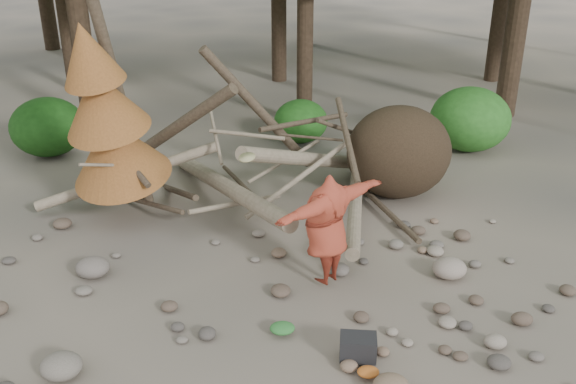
{
  "coord_description": "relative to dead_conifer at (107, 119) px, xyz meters",
  "views": [
    {
      "loc": [
        -0.4,
        -8.12,
        5.77
      ],
      "look_at": [
        0.12,
        1.5,
        1.4
      ],
      "focal_mm": 40.0,
      "sensor_mm": 36.0,
      "label": 1
    }
  ],
  "objects": [
    {
      "name": "boulder_mid_right",
      "position": [
        5.92,
        -2.41,
        -1.94
      ],
      "size": [
        0.57,
        0.51,
        0.34
      ],
      "primitive_type": "ellipsoid",
      "color": "gray",
      "rests_on": "ground"
    },
    {
      "name": "backpack",
      "position": [
        4.06,
        -4.46,
        -1.95
      ],
      "size": [
        0.54,
        0.4,
        0.33
      ],
      "primitive_type": "cube",
      "rotation": [
        0.0,
        0.0,
        -0.14
      ],
      "color": "black",
      "rests_on": "ground"
    },
    {
      "name": "ground",
      "position": [
        3.12,
        -3.37,
        -2.11
      ],
      "size": [
        120.0,
        120.0,
        0.0
      ],
      "primitive_type": "plane",
      "color": "#514C44",
      "rests_on": "ground"
    },
    {
      "name": "frisbee_thrower",
      "position": [
        3.82,
        -2.5,
        -1.09
      ],
      "size": [
        2.47,
        1.97,
        2.1
      ],
      "color": "#983422",
      "rests_on": "ground"
    },
    {
      "name": "boulder_front_left",
      "position": [
        0.09,
        -4.57,
        -1.94
      ],
      "size": [
        0.56,
        0.5,
        0.34
      ],
      "primitive_type": "ellipsoid",
      "color": "#6D655B",
      "rests_on": "ground"
    },
    {
      "name": "deadfall_pile",
      "position": [
        5.13,
        0.87,
        -1.16
      ],
      "size": [
        8.55,
        5.24,
        3.3
      ],
      "color": "#332619",
      "rests_on": "ground"
    },
    {
      "name": "bush_mid",
      "position": [
        3.92,
        4.43,
        -1.55
      ],
      "size": [
        1.4,
        1.4,
        1.12
      ],
      "primitive_type": "ellipsoid",
      "color": "#24611C",
      "rests_on": "ground"
    },
    {
      "name": "boulder_mid_left",
      "position": [
        -0.06,
        -2.05,
        -1.94
      ],
      "size": [
        0.57,
        0.51,
        0.34
      ],
      "primitive_type": "ellipsoid",
      "color": "#675E57",
      "rests_on": "ground"
    },
    {
      "name": "cloth_green",
      "position": [
        3.05,
        -3.84,
        -2.04
      ],
      "size": [
        0.37,
        0.31,
        0.14
      ],
      "primitive_type": "ellipsoid",
      "color": "#2A6B2D",
      "rests_on": "ground"
    },
    {
      "name": "cloth_orange",
      "position": [
        4.14,
        -4.83,
        -2.06
      ],
      "size": [
        0.3,
        0.24,
        0.11
      ],
      "primitive_type": "ellipsoid",
      "color": "#AD571D",
      "rests_on": "ground"
    },
    {
      "name": "bush_left",
      "position": [
        -2.38,
        3.83,
        -1.39
      ],
      "size": [
        1.8,
        1.8,
        1.44
      ],
      "primitive_type": "ellipsoid",
      "color": "#1B4D14",
      "rests_on": "ground"
    },
    {
      "name": "bush_right",
      "position": [
        8.12,
        3.63,
        -1.31
      ],
      "size": [
        2.0,
        2.0,
        1.6
      ],
      "primitive_type": "ellipsoid",
      "color": "#2E7324",
      "rests_on": "ground"
    },
    {
      "name": "dead_conifer",
      "position": [
        0.0,
        0.0,
        0.0
      ],
      "size": [
        2.06,
        2.16,
        4.35
      ],
      "color": "#4C3F30",
      "rests_on": "ground"
    }
  ]
}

